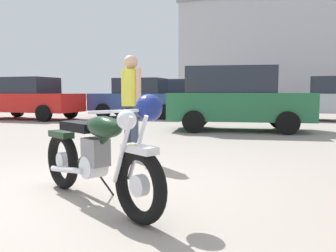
{
  "coord_description": "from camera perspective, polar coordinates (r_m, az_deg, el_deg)",
  "views": [
    {
      "loc": [
        2.16,
        -3.01,
        1.08
      ],
      "look_at": [
        0.64,
        1.26,
        0.64
      ],
      "focal_mm": 37.74,
      "sensor_mm": 36.0,
      "label": 1
    }
  ],
  "objects": [
    {
      "name": "ground_plane",
      "position": [
        3.86,
        -15.71,
        -10.95
      ],
      "size": [
        80.0,
        80.0,
        0.0
      ],
      "primitive_type": "plane",
      "color": "gray"
    },
    {
      "name": "vintage_motorcycle",
      "position": [
        3.44,
        -10.96,
        -4.43
      ],
      "size": [
        1.87,
        1.11,
        1.07
      ],
      "rotation": [
        0.0,
        0.0,
        -0.51
      ],
      "color": "black",
      "rests_on": "ground_plane"
    },
    {
      "name": "bystander",
      "position": [
        5.66,
        -6.0,
        4.84
      ],
      "size": [
        0.42,
        0.3,
        1.66
      ],
      "rotation": [
        0.0,
        0.0,
        1.11
      ],
      "color": "#383D51",
      "rests_on": "ground_plane"
    },
    {
      "name": "silver_sedan_mid",
      "position": [
        15.12,
        -4.4,
        4.52
      ],
      "size": [
        4.31,
        2.15,
        1.67
      ],
      "rotation": [
        0.0,
        0.0,
        0.07
      ],
      "color": "black",
      "rests_on": "ground_plane"
    },
    {
      "name": "pale_sedan_back",
      "position": [
        15.28,
        -21.55,
        4.17
      ],
      "size": [
        4.24,
        2.0,
        1.67
      ],
      "rotation": [
        0.0,
        0.0,
        3.17
      ],
      "color": "black",
      "rests_on": "ground_plane"
    },
    {
      "name": "red_hatchback_near",
      "position": [
        10.14,
        10.95,
        4.45
      ],
      "size": [
        4.12,
        2.3,
        1.78
      ],
      "rotation": [
        0.0,
        0.0,
        0.17
      ],
      "color": "black",
      "rests_on": "ground_plane"
    },
    {
      "name": "dark_sedan_left",
      "position": [
        17.95,
        5.88,
        4.99
      ],
      "size": [
        4.74,
        2.05,
        1.74
      ],
      "rotation": [
        0.0,
        0.0,
        -0.02
      ],
      "color": "black",
      "rests_on": "ground_plane"
    },
    {
      "name": "industrial_building",
      "position": [
        32.35,
        20.46,
        11.31
      ],
      "size": [
        19.34,
        9.84,
        18.32
      ],
      "rotation": [
        0.0,
        0.0,
        -0.06
      ],
      "color": "#B2B2B7",
      "rests_on": "ground_plane"
    }
  ]
}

